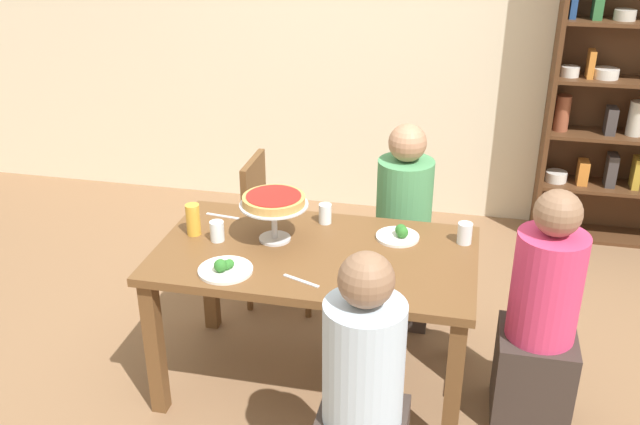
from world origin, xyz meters
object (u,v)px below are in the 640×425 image
diner_near_right (362,409)px  diner_head_east (540,327)px  salad_plate_far_diner (399,235)px  cutlery_knife_near (223,216)px  diner_far_right (402,239)px  cutlery_fork_near (301,281)px  water_glass_clear_far (465,233)px  beer_glass_amber_tall (193,220)px  chair_far_left (273,224)px  water_glass_clear_spare (325,214)px  bookshelf (637,81)px  dining_table (315,270)px  deep_dish_pizza_stand (274,204)px  salad_plate_near_diner (225,269)px  water_glass_clear_near (217,231)px

diner_near_right → diner_head_east: size_ratio=1.00×
salad_plate_far_diner → cutlery_knife_near: size_ratio=1.14×
diner_far_right → cutlery_fork_near: size_ratio=6.39×
water_glass_clear_far → cutlery_knife_near: bearing=178.7°
cutlery_knife_near → cutlery_fork_near: bearing=142.7°
salad_plate_far_diner → beer_glass_amber_tall: 0.98m
chair_far_left → beer_glass_amber_tall: 0.79m
water_glass_clear_spare → bookshelf: bearing=45.6°
diner_far_right → diner_near_right: 1.41m
bookshelf → cutlery_knife_near: bearing=-141.4°
water_glass_clear_spare → diner_near_right: bearing=-70.6°
bookshelf → diner_far_right: (-1.33, -1.32, -0.62)m
dining_table → diner_far_right: (0.33, 0.69, -0.15)m
salad_plate_far_diner → diner_far_right: bearing=93.1°
deep_dish_pizza_stand → chair_far_left: bearing=107.0°
diner_far_right → water_glass_clear_far: 0.64m
diner_far_right → salad_plate_far_diner: size_ratio=5.59×
dining_table → salad_plate_far_diner: salad_plate_far_diner is taller
diner_head_east → chair_far_left: diner_head_east is taller
salad_plate_near_diner → deep_dish_pizza_stand: bearing=69.4°
cutlery_fork_near → cutlery_knife_near: same height
diner_far_right → chair_far_left: diner_far_right is taller
diner_head_east → salad_plate_near_diner: (-1.36, -0.24, 0.27)m
diner_head_east → cutlery_fork_near: bearing=13.6°
dining_table → salad_plate_near_diner: bearing=-141.7°
bookshelf → deep_dish_pizza_stand: size_ratio=6.89×
beer_glass_amber_tall → cutlery_fork_near: beer_glass_amber_tall is taller
diner_head_east → beer_glass_amber_tall: diner_head_east is taller
water_glass_clear_near → cutlery_fork_near: 0.55m
diner_near_right → deep_dish_pizza_stand: bearing=35.0°
deep_dish_pizza_stand → water_glass_clear_spare: 0.33m
diner_head_east → salad_plate_far_diner: size_ratio=5.59×
salad_plate_near_diner → water_glass_clear_spare: 0.65m
dining_table → deep_dish_pizza_stand: 0.37m
water_glass_clear_spare → cutlery_knife_near: size_ratio=0.55×
diner_head_east → salad_plate_far_diner: bearing=-19.5°
deep_dish_pizza_stand → beer_glass_amber_tall: (-0.39, -0.03, -0.11)m
chair_far_left → salad_plate_near_diner: bearing=4.2°
salad_plate_near_diner → salad_plate_far_diner: (0.70, 0.48, 0.00)m
diner_far_right → salad_plate_near_diner: diner_far_right is taller
deep_dish_pizza_stand → beer_glass_amber_tall: bearing=-175.9°
salad_plate_near_diner → beer_glass_amber_tall: size_ratio=1.56×
cutlery_fork_near → diner_far_right: bearing=92.5°
water_glass_clear_spare → cutlery_knife_near: water_glass_clear_spare is taller
diner_near_right → water_glass_clear_far: size_ratio=11.37×
chair_far_left → cutlery_knife_near: bearing=-14.6°
bookshelf → cutlery_knife_near: (-2.20, -1.76, -0.36)m
salad_plate_far_diner → beer_glass_amber_tall: beer_glass_amber_tall is taller
diner_far_right → salad_plate_near_diner: size_ratio=4.79×
dining_table → water_glass_clear_near: size_ratio=15.15×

